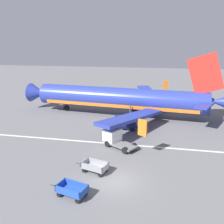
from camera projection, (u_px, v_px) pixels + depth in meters
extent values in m
plane|color=slate|center=(116.00, 181.00, 22.55)|extent=(220.00, 220.00, 0.00)
cube|color=silver|center=(128.00, 145.00, 30.67)|extent=(120.00, 0.36, 0.01)
cylinder|color=#28389E|center=(119.00, 98.00, 42.38)|extent=(30.22, 6.70, 3.70)
cube|color=orange|center=(119.00, 104.00, 42.66)|extent=(27.22, 6.21, 0.56)
cone|color=#28389E|center=(38.00, 93.00, 47.01)|extent=(3.55, 3.93, 3.63)
cube|color=#28389E|center=(132.00, 117.00, 33.73)|extent=(8.36, 12.71, 1.35)
cube|color=orange|center=(143.00, 128.00, 26.76)|extent=(1.07, 0.69, 1.90)
cylinder|color=navy|center=(126.00, 122.00, 35.88)|extent=(3.39, 2.41, 2.10)
cube|color=#28389E|center=(149.00, 94.00, 49.09)|extent=(6.13, 13.21, 1.35)
cube|color=orange|center=(166.00, 85.00, 54.06)|extent=(1.11, 0.50, 1.90)
cylinder|color=navy|center=(142.00, 102.00, 48.37)|extent=(3.39, 2.41, 2.10)
cube|color=red|center=(205.00, 74.00, 37.20)|extent=(5.98, 0.96, 6.88)
cube|color=#28389E|center=(205.00, 105.00, 35.35)|extent=(3.74, 5.48, 0.24)
cube|color=#28389E|center=(203.00, 96.00, 41.23)|extent=(2.86, 5.46, 0.24)
cylinder|color=#4C4C51|center=(66.00, 103.00, 45.76)|extent=(0.20, 0.20, 2.04)
cylinder|color=black|center=(66.00, 108.00, 46.04)|extent=(1.14, 0.56, 1.10)
cylinder|color=#4C4C51|center=(130.00, 111.00, 40.09)|extent=(0.20, 0.20, 2.04)
cylinder|color=black|center=(130.00, 117.00, 40.37)|extent=(1.14, 0.56, 1.10)
cylinder|color=#4C4C51|center=(135.00, 105.00, 44.14)|extent=(0.20, 0.20, 2.04)
cylinder|color=black|center=(135.00, 110.00, 44.42)|extent=(1.14, 0.56, 1.10)
cube|color=#234CB2|center=(72.00, 191.00, 20.25)|extent=(2.78, 2.01, 0.08)
cube|color=#234CB2|center=(67.00, 192.00, 19.60)|extent=(2.44, 0.76, 0.55)
cube|color=#234CB2|center=(76.00, 184.00, 20.72)|extent=(2.44, 0.76, 0.55)
cube|color=#234CB2|center=(60.00, 184.00, 20.67)|extent=(0.47, 1.38, 0.55)
cube|color=#234CB2|center=(84.00, 192.00, 19.64)|extent=(0.47, 1.38, 0.55)
cylinder|color=#2D2D33|center=(55.00, 186.00, 21.03)|extent=(0.99, 0.34, 0.08)
cylinder|color=black|center=(59.00, 194.00, 20.24)|extent=(0.47, 0.27, 0.44)
cylinder|color=black|center=(67.00, 188.00, 21.20)|extent=(0.47, 0.27, 0.44)
cylinder|color=black|center=(78.00, 201.00, 19.43)|extent=(0.47, 0.27, 0.44)
cylinder|color=black|center=(85.00, 193.00, 20.40)|extent=(0.47, 0.27, 0.44)
cube|color=gray|center=(95.00, 168.00, 24.08)|extent=(2.79, 2.05, 0.08)
cube|color=gray|center=(91.00, 168.00, 23.44)|extent=(2.43, 0.80, 0.55)
cube|color=gray|center=(98.00, 162.00, 24.54)|extent=(2.43, 0.80, 0.55)
cube|color=gray|center=(85.00, 162.00, 24.52)|extent=(0.49, 1.37, 0.55)
cube|color=gray|center=(105.00, 168.00, 23.46)|extent=(0.49, 1.37, 0.55)
cylinder|color=#2D2D33|center=(80.00, 164.00, 24.89)|extent=(0.98, 0.36, 0.08)
cylinder|color=black|center=(84.00, 170.00, 24.09)|extent=(0.47, 0.28, 0.44)
cylinder|color=black|center=(90.00, 165.00, 25.04)|extent=(0.47, 0.28, 0.44)
cylinder|color=black|center=(100.00, 175.00, 23.25)|extent=(0.47, 0.28, 0.44)
cylinder|color=black|center=(106.00, 170.00, 24.21)|extent=(0.47, 0.28, 0.44)
cube|color=slate|center=(124.00, 145.00, 29.29)|extent=(3.64, 3.26, 0.20)
cube|color=white|center=(112.00, 135.00, 30.36)|extent=(2.45, 2.51, 1.50)
cube|color=#19232D|center=(108.00, 132.00, 30.85)|extent=(0.93, 1.41, 0.67)
cylinder|color=black|center=(108.00, 144.00, 30.03)|extent=(0.84, 0.68, 0.80)
cylinder|color=black|center=(117.00, 140.00, 31.22)|extent=(0.84, 0.68, 0.80)
cylinder|color=black|center=(125.00, 150.00, 28.12)|extent=(0.84, 0.68, 0.80)
cylinder|color=black|center=(134.00, 146.00, 29.32)|extent=(0.84, 0.68, 0.80)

